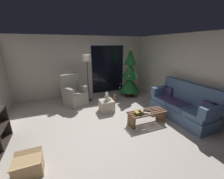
{
  "coord_description": "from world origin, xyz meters",
  "views": [
    {
      "loc": [
        -1.09,
        -3.07,
        2.16
      ],
      "look_at": [
        0.4,
        0.7,
        0.85
      ],
      "focal_mm": 22.6,
      "sensor_mm": 36.0,
      "label": 1
    }
  ],
  "objects_px": {
    "book_stack": "(139,113)",
    "ottoman": "(107,106)",
    "teddy_bear_honey_by_tree": "(115,97)",
    "cardboard_box_open_near_shelf": "(28,167)",
    "remote_black": "(147,111)",
    "teddy_bear_cream": "(107,97)",
    "couch": "(183,105)",
    "armchair": "(74,94)",
    "remote_white": "(147,113)",
    "cell_phone": "(140,112)",
    "remote_silver": "(142,111)",
    "coffee_table": "(147,115)",
    "remote_graphite": "(154,109)",
    "floor_lamp": "(87,63)",
    "christmas_tree": "(130,75)"
  },
  "relations": [
    {
      "from": "ottoman",
      "to": "cardboard_box_open_near_shelf",
      "type": "bearing_deg",
      "value": -138.89
    },
    {
      "from": "remote_white",
      "to": "armchair",
      "type": "height_order",
      "value": "armchair"
    },
    {
      "from": "armchair",
      "to": "teddy_bear_honey_by_tree",
      "type": "distance_m",
      "value": 1.58
    },
    {
      "from": "cell_phone",
      "to": "teddy_bear_honey_by_tree",
      "type": "xyz_separation_m",
      "value": [
        0.1,
        1.99,
        -0.32
      ]
    },
    {
      "from": "remote_silver",
      "to": "book_stack",
      "type": "distance_m",
      "value": 0.21
    },
    {
      "from": "remote_black",
      "to": "teddy_bear_cream",
      "type": "bearing_deg",
      "value": 64.44
    },
    {
      "from": "book_stack",
      "to": "cardboard_box_open_near_shelf",
      "type": "xyz_separation_m",
      "value": [
        -2.57,
        -0.63,
        -0.24
      ]
    },
    {
      "from": "couch",
      "to": "armchair",
      "type": "height_order",
      "value": "armchair"
    },
    {
      "from": "coffee_table",
      "to": "remote_graphite",
      "type": "height_order",
      "value": "remote_graphite"
    },
    {
      "from": "floor_lamp",
      "to": "ottoman",
      "type": "height_order",
      "value": "floor_lamp"
    },
    {
      "from": "remote_silver",
      "to": "cardboard_box_open_near_shelf",
      "type": "distance_m",
      "value": 2.86
    },
    {
      "from": "remote_black",
      "to": "teddy_bear_cream",
      "type": "xyz_separation_m",
      "value": [
        -0.81,
        1.1,
        0.13
      ]
    },
    {
      "from": "remote_silver",
      "to": "teddy_bear_honey_by_tree",
      "type": "xyz_separation_m",
      "value": [
        -0.06,
        1.84,
        -0.26
      ]
    },
    {
      "from": "christmas_tree",
      "to": "cardboard_box_open_near_shelf",
      "type": "distance_m",
      "value": 4.55
    },
    {
      "from": "coffee_table",
      "to": "cell_phone",
      "type": "height_order",
      "value": "cell_phone"
    },
    {
      "from": "remote_white",
      "to": "book_stack",
      "type": "relative_size",
      "value": 0.68
    },
    {
      "from": "remote_silver",
      "to": "couch",
      "type": "bearing_deg",
      "value": 35.38
    },
    {
      "from": "remote_white",
      "to": "couch",
      "type": "bearing_deg",
      "value": -47.14
    },
    {
      "from": "coffee_table",
      "to": "book_stack",
      "type": "height_order",
      "value": "book_stack"
    },
    {
      "from": "armchair",
      "to": "book_stack",
      "type": "bearing_deg",
      "value": -56.26
    },
    {
      "from": "ottoman",
      "to": "remote_black",
      "type": "bearing_deg",
      "value": -53.69
    },
    {
      "from": "floor_lamp",
      "to": "teddy_bear_cream",
      "type": "height_order",
      "value": "floor_lamp"
    },
    {
      "from": "coffee_table",
      "to": "ottoman",
      "type": "xyz_separation_m",
      "value": [
        -0.8,
        1.13,
        -0.05
      ]
    },
    {
      "from": "cardboard_box_open_near_shelf",
      "to": "remote_white",
      "type": "bearing_deg",
      "value": 11.47
    },
    {
      "from": "remote_black",
      "to": "cardboard_box_open_near_shelf",
      "type": "height_order",
      "value": "remote_black"
    },
    {
      "from": "christmas_tree",
      "to": "armchair",
      "type": "bearing_deg",
      "value": -178.27
    },
    {
      "from": "cell_phone",
      "to": "coffee_table",
      "type": "bearing_deg",
      "value": 23.82
    },
    {
      "from": "coffee_table",
      "to": "armchair",
      "type": "distance_m",
      "value": 2.72
    },
    {
      "from": "armchair",
      "to": "ottoman",
      "type": "height_order",
      "value": "armchair"
    },
    {
      "from": "coffee_table",
      "to": "ottoman",
      "type": "bearing_deg",
      "value": 125.28
    },
    {
      "from": "couch",
      "to": "remote_graphite",
      "type": "bearing_deg",
      "value": 171.54
    },
    {
      "from": "cell_phone",
      "to": "cardboard_box_open_near_shelf",
      "type": "height_order",
      "value": "cell_phone"
    },
    {
      "from": "coffee_table",
      "to": "teddy_bear_cream",
      "type": "height_order",
      "value": "teddy_bear_cream"
    },
    {
      "from": "couch",
      "to": "armchair",
      "type": "xyz_separation_m",
      "value": [
        -2.91,
        2.22,
        0.0
      ]
    },
    {
      "from": "ottoman",
      "to": "teddy_bear_honey_by_tree",
      "type": "distance_m",
      "value": 1.02
    },
    {
      "from": "floor_lamp",
      "to": "ottoman",
      "type": "xyz_separation_m",
      "value": [
        0.34,
        -1.19,
        -1.31
      ]
    },
    {
      "from": "couch",
      "to": "remote_white",
      "type": "bearing_deg",
      "value": 179.45
    },
    {
      "from": "cell_phone",
      "to": "cardboard_box_open_near_shelf",
      "type": "distance_m",
      "value": 2.67
    },
    {
      "from": "book_stack",
      "to": "coffee_table",
      "type": "bearing_deg",
      "value": 7.87
    },
    {
      "from": "book_stack",
      "to": "ottoman",
      "type": "xyz_separation_m",
      "value": [
        -0.52,
        1.17,
        -0.21
      ]
    },
    {
      "from": "remote_white",
      "to": "teddy_bear_honey_by_tree",
      "type": "relative_size",
      "value": 0.55
    },
    {
      "from": "remote_white",
      "to": "cell_phone",
      "type": "xyz_separation_m",
      "value": [
        -0.2,
        0.03,
        0.06
      ]
    },
    {
      "from": "remote_silver",
      "to": "book_stack",
      "type": "relative_size",
      "value": 0.68
    },
    {
      "from": "armchair",
      "to": "floor_lamp",
      "type": "xyz_separation_m",
      "value": [
        0.58,
        0.22,
        1.1
      ]
    },
    {
      "from": "couch",
      "to": "teddy_bear_honey_by_tree",
      "type": "bearing_deg",
      "value": 123.75
    },
    {
      "from": "remote_graphite",
      "to": "remote_silver",
      "type": "bearing_deg",
      "value": 174.26
    },
    {
      "from": "book_stack",
      "to": "teddy_bear_honey_by_tree",
      "type": "height_order",
      "value": "book_stack"
    },
    {
      "from": "armchair",
      "to": "teddy_bear_honey_by_tree",
      "type": "xyz_separation_m",
      "value": [
        1.54,
        -0.18,
        -0.28
      ]
    },
    {
      "from": "book_stack",
      "to": "floor_lamp",
      "type": "height_order",
      "value": "floor_lamp"
    },
    {
      "from": "remote_graphite",
      "to": "remote_white",
      "type": "bearing_deg",
      "value": -154.38
    }
  ]
}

